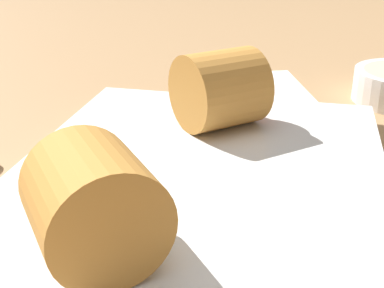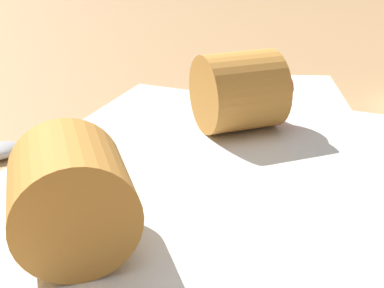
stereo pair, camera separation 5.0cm
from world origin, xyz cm
name	(u,v)px [view 2 (the right image)]	position (x,y,z in cm)	size (l,w,h in cm)	color
table_surface	(197,208)	(0.00, 0.00, 1.00)	(180.00, 140.00, 2.00)	#A87F54
serving_plate	(192,188)	(0.43, -0.19, 2.76)	(32.96, 25.19, 1.50)	white
roll_front_left	(70,192)	(9.56, -3.26, 6.59)	(8.61, 8.62, 6.18)	#C68438
roll_front_right	(250,91)	(-9.36, 0.80, 6.59)	(8.66, 8.65, 6.18)	#C68438
napkin	(293,94)	(-22.65, 1.81, 2.30)	(13.46, 12.43, 0.60)	white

